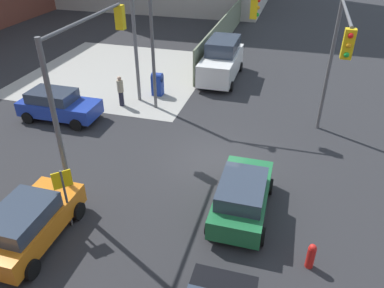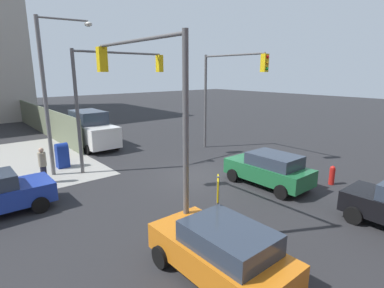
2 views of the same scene
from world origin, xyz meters
name	(u,v)px [view 1 (image 1 of 2)]	position (x,y,z in m)	size (l,w,h in m)	color
ground_plane	(214,161)	(0.00, 0.00, 0.00)	(120.00, 120.00, 0.00)	#28282B
sidewalk_corner	(118,73)	(9.00, 9.00, 0.01)	(12.00, 12.00, 0.01)	#9E9B93
construction_fence	(225,30)	(17.92, 3.20, 1.20)	(19.83, 0.12, 2.40)	slate
traffic_signal_nw_corner	(85,71)	(-2.25, 4.50, 4.65)	(5.86, 0.36, 6.50)	#59595B
traffic_signal_se_corner	(337,53)	(2.50, -4.50, 4.62)	(5.28, 0.36, 6.50)	#59595B
traffic_signal_ne_corner	(191,29)	(4.50, 2.38, 4.63)	(0.36, 5.55, 6.50)	#59595B
street_lamp_corner	(139,21)	(5.14, 5.43, 4.70)	(0.74, 2.65, 8.00)	slate
warning_sign_two_way	(64,189)	(-5.40, 4.03, 1.64)	(0.48, 0.48, 2.40)	#4C4C4C
mailbox_blue	(157,83)	(6.20, 5.00, 0.76)	(0.56, 0.64, 1.43)	navy
fire_hydrant	(311,255)	(-5.00, -4.20, 0.49)	(0.26, 0.26, 0.94)	red
hatchback_orange	(29,222)	(-6.42, 4.88, 0.84)	(4.04, 2.02, 1.62)	orange
hatchback_blue	(58,105)	(1.74, 9.02, 0.84)	(2.02, 4.25, 1.62)	#1E389E
coupe_green	(242,195)	(-3.12, -1.71, 0.84)	(4.12, 2.02, 1.62)	#1E6638
van_white_delivery	(222,60)	(9.91, 1.80, 1.28)	(5.40, 2.32, 2.62)	white
pedestrian_crossing	(121,91)	(4.20, 6.50, 0.94)	(0.36, 0.36, 1.80)	#9E937A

